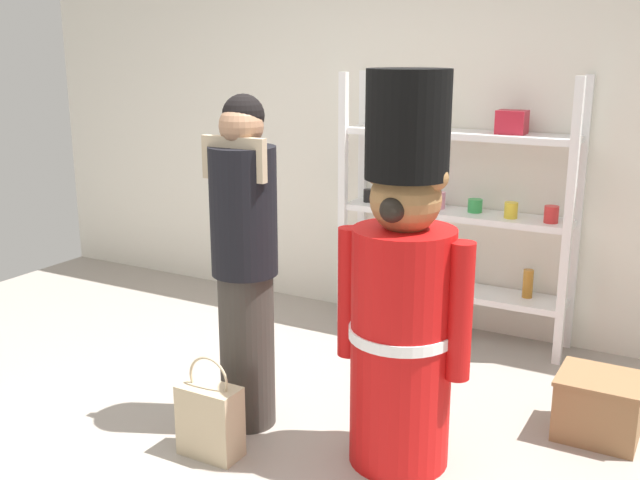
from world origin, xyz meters
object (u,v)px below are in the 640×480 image
display_crate (599,406)px  shopping_bag (210,419)px  person_shopper (245,259)px  merchandise_shelf (456,208)px  teddy_bear_guard (403,297)px

display_crate → shopping_bag: bearing=-145.5°
person_shopper → display_crate: (1.57, 0.72, -0.70)m
merchandise_shelf → display_crate: bearing=-40.8°
teddy_bear_guard → display_crate: (0.76, 0.67, -0.63)m
teddy_bear_guard → person_shopper: size_ratio=1.07×
person_shopper → shopping_bag: person_shopper is taller
merchandise_shelf → display_crate: size_ratio=4.27×
shopping_bag → display_crate: shopping_bag is taller
teddy_bear_guard → shopping_bag: size_ratio=3.59×
shopping_bag → display_crate: size_ratio=1.24×
shopping_bag → display_crate: (1.54, 1.06, -0.02)m
teddy_bear_guard → person_shopper: bearing=-176.8°
display_crate → merchandise_shelf: bearing=139.2°
merchandise_shelf → teddy_bear_guard: (0.32, -1.60, -0.06)m
merchandise_shelf → shopping_bag: (-0.46, -1.99, -0.67)m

